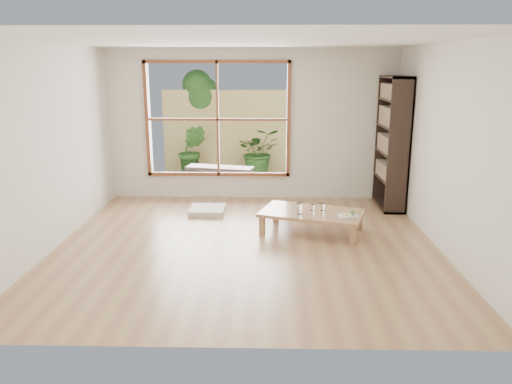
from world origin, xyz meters
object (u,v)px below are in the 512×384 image
(low_table, at_px, (312,214))
(food_tray, at_px, (349,215))
(garden_bench, at_px, (220,170))
(bookshelf, at_px, (392,143))

(low_table, xyz_separation_m, food_tray, (0.49, -0.22, 0.06))
(low_table, relative_size, garden_bench, 1.19)
(low_table, height_order, garden_bench, garden_bench)
(food_tray, height_order, garden_bench, garden_bench)
(food_tray, distance_m, garden_bench, 3.43)
(bookshelf, bearing_deg, low_table, -135.66)
(bookshelf, xyz_separation_m, garden_bench, (-2.95, 1.18, -0.71))
(bookshelf, bearing_deg, food_tray, -119.99)
(bookshelf, xyz_separation_m, food_tray, (-0.92, -1.59, -0.75))
(low_table, relative_size, food_tray, 5.55)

